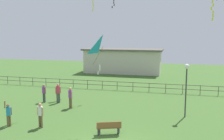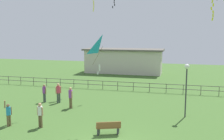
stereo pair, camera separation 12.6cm
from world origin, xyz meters
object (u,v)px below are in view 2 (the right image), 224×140
at_px(person_1, 44,92).
at_px(kite_1, 103,47).
at_px(park_bench, 108,127).
at_px(person_4, 58,92).
at_px(person_2, 40,113).
at_px(person_3, 8,113).
at_px(lamppost, 187,78).
at_px(person_0, 71,96).

distance_m(person_1, kite_1, 9.61).
distance_m(park_bench, kite_1, 4.92).
distance_m(park_bench, person_4, 8.59).
xyz_separation_m(person_2, kite_1, (4.08, 0.68, 4.34)).
distance_m(person_2, person_3, 2.17).
height_order(lamppost, person_4, lamppost).
relative_size(lamppost, person_4, 2.26).
height_order(lamppost, person_1, lamppost).
relative_size(person_2, person_4, 0.95).
xyz_separation_m(lamppost, person_2, (-9.23, -4.57, -1.96)).
distance_m(person_2, person_4, 6.05).
height_order(person_1, person_2, person_2).
height_order(lamppost, person_3, lamppost).
height_order(person_1, kite_1, kite_1).
distance_m(lamppost, park_bench, 6.97).
relative_size(person_1, person_4, 0.93).
height_order(person_1, person_4, person_4).
bearing_deg(kite_1, person_0, 135.17).
height_order(person_0, person_2, person_0).
bearing_deg(person_3, lamppost, 23.26).
height_order(person_2, kite_1, kite_1).
height_order(park_bench, person_0, person_0).
relative_size(person_0, person_3, 0.97).
bearing_deg(person_2, park_bench, -0.97).
relative_size(lamppost, person_1, 2.43).
bearing_deg(park_bench, person_0, 133.91).
bearing_deg(lamppost, park_bench, -134.62).
bearing_deg(person_4, person_3, -95.57).
bearing_deg(kite_1, person_3, -170.83).
bearing_deg(park_bench, person_3, -177.96).
bearing_deg(person_1, person_2, -63.48).
relative_size(park_bench, person_1, 0.96).
bearing_deg(kite_1, lamppost, 37.02).
xyz_separation_m(lamppost, person_4, (-10.78, 1.28, -1.90)).
height_order(person_0, person_3, person_3).
bearing_deg(park_bench, person_2, 179.03).
bearing_deg(lamppost, person_3, -156.74).
relative_size(park_bench, person_0, 0.89).
xyz_separation_m(person_2, person_4, (-1.55, 5.85, 0.05)).
height_order(person_0, person_4, person_0).
bearing_deg(person_2, person_1, 116.52).
xyz_separation_m(person_0, person_2, (-0.15, -4.59, -0.05)).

